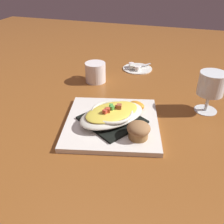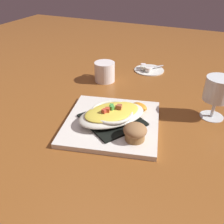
{
  "view_description": "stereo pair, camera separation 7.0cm",
  "coord_description": "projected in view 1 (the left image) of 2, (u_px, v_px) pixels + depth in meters",
  "views": [
    {
      "loc": [
        0.17,
        -0.57,
        0.42
      ],
      "look_at": [
        0.0,
        0.0,
        0.04
      ],
      "focal_mm": 38.94,
      "sensor_mm": 36.0,
      "label": 1
    },
    {
      "loc": [
        0.24,
        -0.54,
        0.42
      ],
      "look_at": [
        0.0,
        0.0,
        0.04
      ],
      "focal_mm": 38.94,
      "sensor_mm": 36.0,
      "label": 2
    }
  ],
  "objects": [
    {
      "name": "creamer_saucer",
      "position": [
        137.0,
        68.0,
        1.09
      ],
      "size": [
        0.13,
        0.13,
        0.01
      ],
      "primitive_type": "cylinder",
      "color": "silver",
      "rests_on": "ground_plane"
    },
    {
      "name": "muffin",
      "position": [
        139.0,
        130.0,
        0.64
      ],
      "size": [
        0.06,
        0.06,
        0.05
      ],
      "color": "olive",
      "rests_on": "square_plate"
    },
    {
      "name": "creamer_cup_0",
      "position": [
        131.0,
        65.0,
        1.09
      ],
      "size": [
        0.02,
        0.02,
        0.02
      ],
      "primitive_type": "cylinder",
      "color": "white",
      "rests_on": "creamer_saucer"
    },
    {
      "name": "spoon",
      "position": [
        138.0,
        66.0,
        1.08
      ],
      "size": [
        0.08,
        0.08,
        0.01
      ],
      "color": "silver",
      "rests_on": "creamer_saucer"
    },
    {
      "name": "folded_napkin",
      "position": [
        112.0,
        120.0,
        0.71
      ],
      "size": [
        0.21,
        0.21,
        0.01
      ],
      "primitive_type": "cube",
      "rotation": [
        0.0,
        0.0,
        1.01
      ],
      "color": "black",
      "rests_on": "square_plate"
    },
    {
      "name": "coffee_mug",
      "position": [
        95.0,
        73.0,
        0.96
      ],
      "size": [
        0.1,
        0.08,
        0.08
      ],
      "color": "white",
      "rests_on": "ground_plane"
    },
    {
      "name": "gratin_dish",
      "position": [
        112.0,
        114.0,
        0.7
      ],
      "size": [
        0.22,
        0.23,
        0.05
      ],
      "color": "silver",
      "rests_on": "folded_napkin"
    },
    {
      "name": "stemmed_glass",
      "position": [
        211.0,
        86.0,
        0.74
      ],
      "size": [
        0.08,
        0.08,
        0.13
      ],
      "color": "white",
      "rests_on": "ground_plane"
    },
    {
      "name": "creamer_cup_1",
      "position": [
        132.0,
        67.0,
        1.07
      ],
      "size": [
        0.02,
        0.02,
        0.02
      ],
      "primitive_type": "cylinder",
      "color": "white",
      "rests_on": "creamer_saucer"
    },
    {
      "name": "orange_garnish",
      "position": [
        136.0,
        106.0,
        0.77
      ],
      "size": [
        0.07,
        0.06,
        0.02
      ],
      "color": "#472B6C",
      "rests_on": "square_plate"
    },
    {
      "name": "square_plate",
      "position": [
        112.0,
        123.0,
        0.72
      ],
      "size": [
        0.32,
        0.32,
        0.01
      ],
      "primitive_type": "cube",
      "rotation": [
        0.0,
        0.0,
        0.23
      ],
      "color": "white",
      "rests_on": "ground_plane"
    },
    {
      "name": "ground_plane",
      "position": [
        112.0,
        125.0,
        0.72
      ],
      "size": [
        2.6,
        2.6,
        0.0
      ],
      "primitive_type": "plane",
      "color": "brown"
    },
    {
      "name": "creamer_cup_2",
      "position": [
        137.0,
        68.0,
        1.06
      ],
      "size": [
        0.02,
        0.02,
        0.02
      ],
      "primitive_type": "cylinder",
      "color": "white",
      "rests_on": "creamer_saucer"
    }
  ]
}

